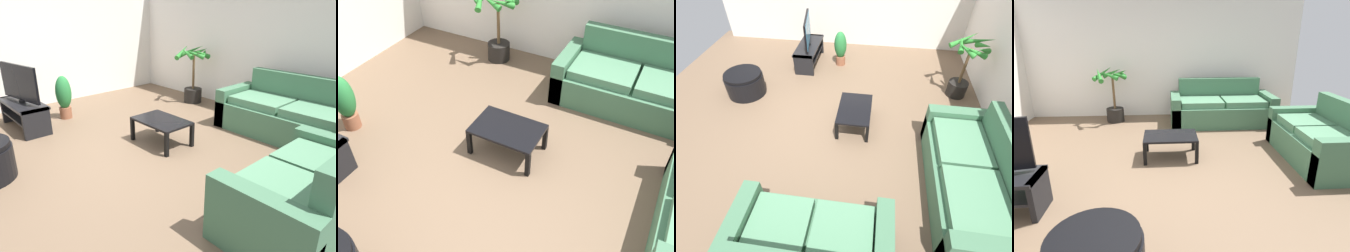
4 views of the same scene
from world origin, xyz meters
The scene contains 10 objects.
ground_plane centered at (0.00, 0.00, 0.00)m, with size 6.60×6.60×0.00m, color brown.
wall_back centered at (0.00, 3.00, 1.35)m, with size 6.00×0.06×2.70m, color silver.
wall_left centered at (-3.00, 0.00, 1.35)m, with size 0.06×6.00×2.70m, color silver.
couch_main centered at (1.17, 2.28, 0.30)m, with size 2.10×0.90×0.90m.
couch_loveseat centered at (2.28, 0.47, 0.30)m, with size 0.90×1.65×0.90m.
tv_stand centered at (-1.87, -0.56, 0.29)m, with size 1.10×0.45×0.44m.
tv centered at (-1.87, -0.56, 0.76)m, with size 0.99×0.22×0.60m.
coffee_table centered at (0.07, 0.69, 0.31)m, with size 0.80×0.53×0.36m.
potted_palm centered at (-1.08, 2.56, 0.54)m, with size 0.75×0.76×1.16m.
potted_plant_small centered at (-1.91, 0.14, 0.41)m, with size 0.27×0.27×0.76m.
Camera 1 is at (3.18, -2.02, 1.87)m, focal length 32.97 mm.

